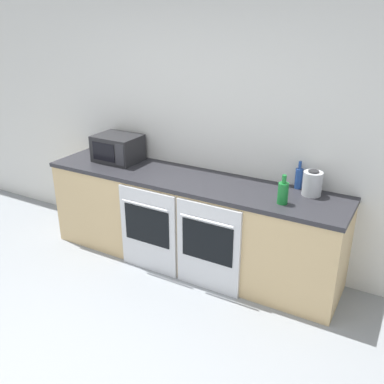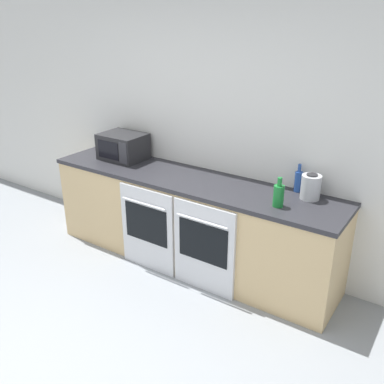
% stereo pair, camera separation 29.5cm
% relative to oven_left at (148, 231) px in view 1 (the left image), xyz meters
% --- Properties ---
extents(wall_back, '(10.00, 0.06, 2.60)m').
position_rel_oven_left_xyz_m(wall_back, '(0.26, 0.68, 0.87)').
color(wall_back, silver).
rests_on(wall_back, ground_plane).
extents(counter_back, '(2.99, 0.66, 0.90)m').
position_rel_oven_left_xyz_m(counter_back, '(0.26, 0.33, 0.02)').
color(counter_back, tan).
rests_on(counter_back, ground_plane).
extents(oven_left, '(0.62, 0.06, 0.84)m').
position_rel_oven_left_xyz_m(oven_left, '(0.00, 0.00, 0.00)').
color(oven_left, silver).
rests_on(oven_left, ground_plane).
extents(oven_right, '(0.62, 0.06, 0.84)m').
position_rel_oven_left_xyz_m(oven_right, '(0.64, 0.00, 0.00)').
color(oven_right, silver).
rests_on(oven_right, ground_plane).
extents(microwave, '(0.46, 0.37, 0.27)m').
position_rel_oven_left_xyz_m(microwave, '(-0.65, 0.42, 0.61)').
color(microwave, '#232326').
rests_on(microwave, counter_back).
extents(bottle_green, '(0.09, 0.09, 0.25)m').
position_rel_oven_left_xyz_m(bottle_green, '(1.21, 0.21, 0.57)').
color(bottle_green, '#19722D').
rests_on(bottle_green, counter_back).
extents(bottle_blue, '(0.07, 0.07, 0.25)m').
position_rel_oven_left_xyz_m(bottle_blue, '(1.23, 0.60, 0.57)').
color(bottle_blue, '#234793').
rests_on(bottle_blue, counter_back).
extents(kettle, '(0.16, 0.16, 0.22)m').
position_rel_oven_left_xyz_m(kettle, '(1.37, 0.50, 0.58)').
color(kettle, '#B7BABF').
rests_on(kettle, counter_back).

